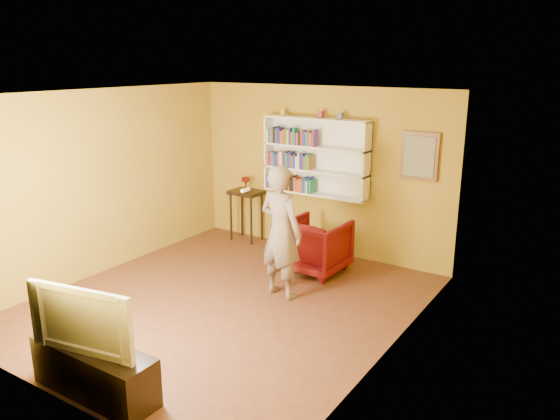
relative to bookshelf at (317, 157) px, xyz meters
The scene contains 16 objects.
room_shell 2.48m from the bookshelf, 90.00° to the right, with size 5.30×5.80×2.88m.
bookshelf is the anchor object (origin of this frame).
books_row_lower 0.64m from the bookshelf, 166.09° to the right, with size 0.85×0.19×0.27m.
books_row_middle 0.47m from the bookshelf, 166.46° to the right, with size 0.81×0.19×0.26m.
books_row_upper 0.52m from the bookshelf, 165.16° to the right, with size 0.90×0.19×0.27m.
ornament_left 0.90m from the bookshelf, behind, with size 0.07×0.07×0.09m, color gold.
ornament_centre 0.68m from the bookshelf, 38.85° to the right, with size 0.08×0.08×0.11m, color #8E2F4A.
ornament_right 0.79m from the bookshelf, ahead, with size 0.07×0.07×0.10m, color #49547A.
framed_painting 1.66m from the bookshelf, ahead, with size 0.55×0.05×0.70m.
console_table 1.57m from the bookshelf, behind, with size 0.55×0.42×0.89m.
ruby_lustre 1.42m from the bookshelf, behind, with size 0.16×0.15×0.25m.
armchair 1.48m from the bookshelf, 60.72° to the right, with size 0.86×0.88×0.80m, color #49050D.
person 1.99m from the bookshelf, 75.21° to the right, with size 0.66×0.43×1.80m, color brown.
game_remote 2.11m from the bookshelf, 86.28° to the right, with size 0.04×0.15×0.04m, color white.
tv_cabinet 4.86m from the bookshelf, 87.33° to the right, with size 1.37×0.41×0.49m, color black.
television 4.73m from the bookshelf, 87.33° to the right, with size 1.13×0.15×0.65m, color black.
Camera 1 is at (4.19, -5.12, 3.11)m, focal length 35.00 mm.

